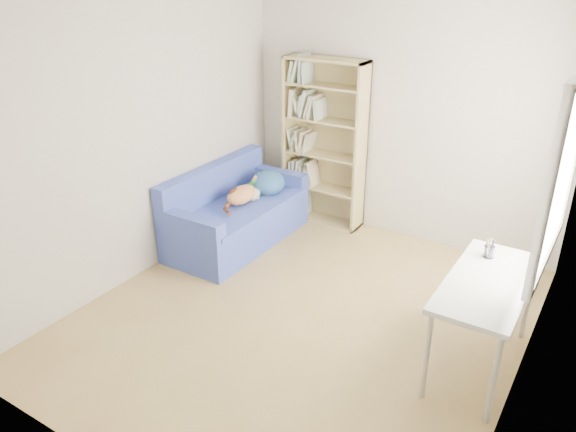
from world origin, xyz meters
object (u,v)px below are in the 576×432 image
object	(u,v)px
sofa	(237,213)
pen_cup	(489,250)
bookshelf	(324,150)
desk	(488,289)

from	to	relation	value
sofa	pen_cup	world-z (taller)	pen_cup
pen_cup	sofa	bearing A→B (deg)	172.18
sofa	pen_cup	xyz separation A→B (m)	(2.72, -0.37, 0.49)
bookshelf	desk	size ratio (longest dim) A/B	1.57
sofa	bookshelf	distance (m)	1.23
desk	pen_cup	world-z (taller)	pen_cup
sofa	desk	size ratio (longest dim) A/B	1.40
bookshelf	desk	world-z (taller)	bookshelf
bookshelf	pen_cup	world-z (taller)	bookshelf
pen_cup	bookshelf	bearing A→B (deg)	148.66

